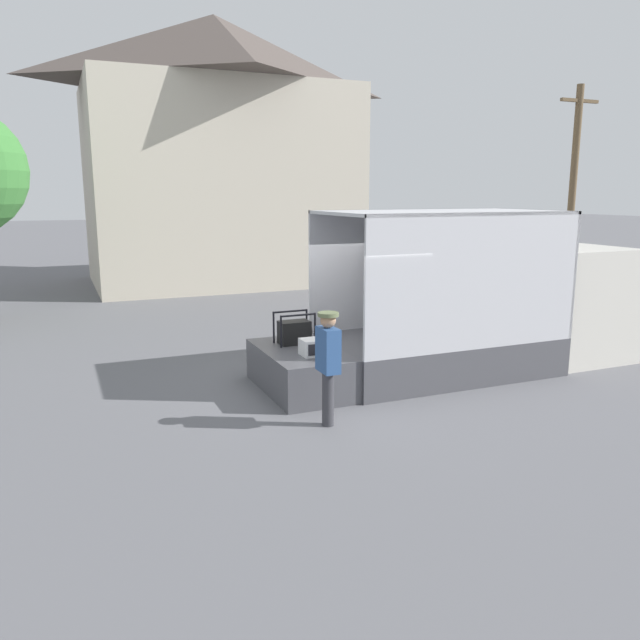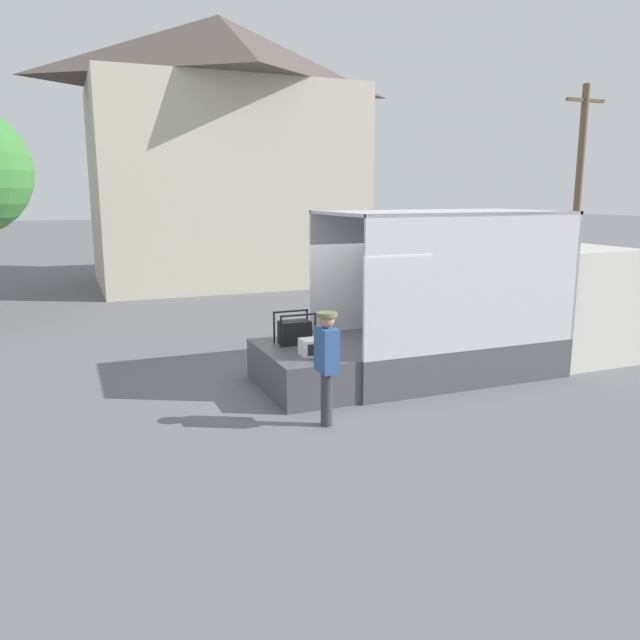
# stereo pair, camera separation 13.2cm
# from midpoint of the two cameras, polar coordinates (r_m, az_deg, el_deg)

# --- Properties ---
(ground_plane) EXTENTS (160.00, 160.00, 0.00)m
(ground_plane) POSITION_cam_midpoint_polar(r_m,az_deg,el_deg) (11.59, 0.93, -5.98)
(ground_plane) COLOR slate
(box_truck) EXTENTS (6.49, 2.45, 3.16)m
(box_truck) POSITION_cam_midpoint_polar(r_m,az_deg,el_deg) (13.36, 16.46, 0.30)
(box_truck) COLOR silver
(box_truck) RESTS_ON ground
(tailgate_deck) EXTENTS (1.32, 2.33, 0.75)m
(tailgate_deck) POSITION_cam_midpoint_polar(r_m,az_deg,el_deg) (11.24, -2.15, -4.55)
(tailgate_deck) COLOR #4C4C51
(tailgate_deck) RESTS_ON ground
(microwave) EXTENTS (0.53, 0.38, 0.29)m
(microwave) POSITION_cam_midpoint_polar(r_m,az_deg,el_deg) (10.73, -0.70, -2.47)
(microwave) COLOR white
(microwave) RESTS_ON tailgate_deck
(portable_generator) EXTENTS (0.69, 0.45, 0.59)m
(portable_generator) POSITION_cam_midpoint_polar(r_m,az_deg,el_deg) (11.53, -2.61, -1.08)
(portable_generator) COLOR black
(portable_generator) RESTS_ON tailgate_deck
(worker_person) EXTENTS (0.32, 0.44, 1.76)m
(worker_person) POSITION_cam_midpoint_polar(r_m,az_deg,el_deg) (9.33, 0.34, -3.36)
(worker_person) COLOR #38383D
(worker_person) RESTS_ON ground
(house_backdrop) EXTENTS (10.17, 7.34, 10.04)m
(house_backdrop) POSITION_cam_midpoint_polar(r_m,az_deg,el_deg) (25.43, -9.50, 15.04)
(house_backdrop) COLOR beige
(house_backdrop) RESTS_ON ground
(utility_pole) EXTENTS (1.80, 0.28, 7.55)m
(utility_pole) POSITION_cam_midpoint_polar(r_m,az_deg,el_deg) (26.83, 22.01, 11.65)
(utility_pole) COLOR brown
(utility_pole) RESTS_ON ground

